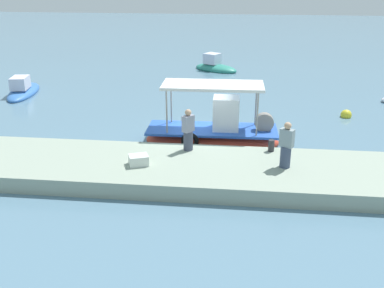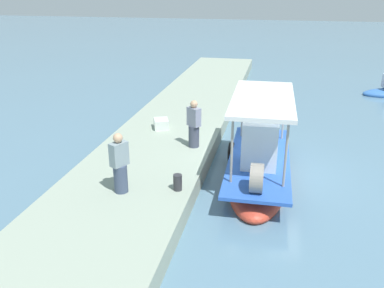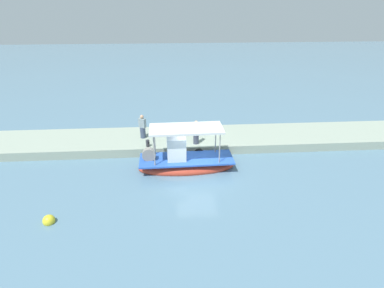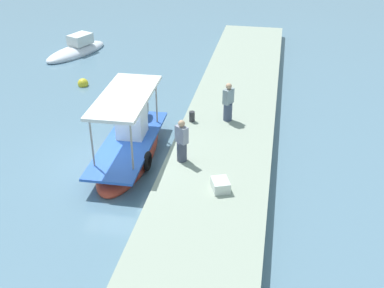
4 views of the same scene
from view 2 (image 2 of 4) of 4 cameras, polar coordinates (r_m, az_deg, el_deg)
name	(u,v)px [view 2 (image 2 of 4)]	position (r m, az deg, el deg)	size (l,w,h in m)	color
ground_plane	(268,171)	(13.94, 10.58, -3.72)	(120.00, 120.00, 0.00)	slate
dock_quay	(156,153)	(14.39, -4.99, -1.30)	(36.00, 3.87, 0.59)	#95A290
main_fishing_boat	(259,165)	(13.13, 9.24, -2.90)	(5.88, 2.09, 3.03)	#C43E2A
fisherman_near_bollard	(194,126)	(13.88, 0.26, 2.51)	(0.51, 0.53, 1.64)	#404557
fisherman_by_crate	(120,166)	(11.01, -10.02, -3.02)	(0.54, 0.51, 1.68)	#3C4962
mooring_bollard	(178,182)	(11.16, -2.02, -5.36)	(0.24, 0.24, 0.45)	#2D2D33
cargo_crate	(161,124)	(15.91, -4.32, 2.83)	(0.67, 0.54, 0.37)	silver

